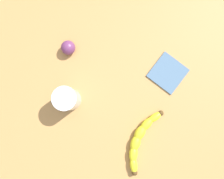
% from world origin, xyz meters
% --- Properties ---
extents(wooden_tabletop, '(1.20, 1.20, 0.03)m').
position_xyz_m(wooden_tabletop, '(0.00, 0.00, 0.01)').
color(wooden_tabletop, '#B08047').
rests_on(wooden_tabletop, ground).
extents(banana, '(0.24, 0.07, 0.03)m').
position_xyz_m(banana, '(-0.12, -0.15, 0.05)').
color(banana, yellow).
rests_on(banana, wooden_tabletop).
extents(smoothie_glass, '(0.08, 0.08, 0.11)m').
position_xyz_m(smoothie_glass, '(-0.10, 0.12, 0.08)').
color(smoothie_glass, silver).
rests_on(smoothie_glass, wooden_tabletop).
extents(plum_fruit, '(0.05, 0.05, 0.05)m').
position_xyz_m(plum_fruit, '(0.06, 0.20, 0.05)').
color(plum_fruit, '#6B3360').
rests_on(plum_fruit, wooden_tabletop).
extents(folded_napkin, '(0.13, 0.13, 0.01)m').
position_xyz_m(folded_napkin, '(0.13, -0.15, 0.03)').
color(folded_napkin, slate).
rests_on(folded_napkin, wooden_tabletop).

